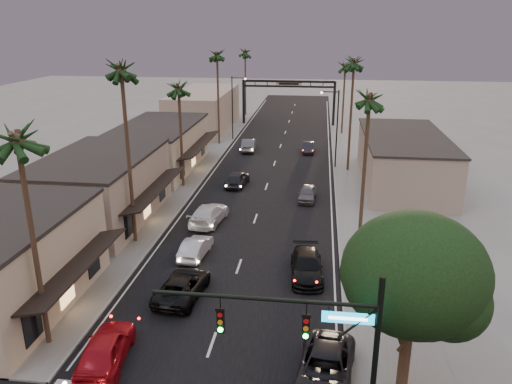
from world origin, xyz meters
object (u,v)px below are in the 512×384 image
(palm_ra, at_px, (370,94))
(palm_far, at_px, (245,50))
(arch, at_px, (289,91))
(curbside_near, at_px, (325,369))
(traffic_signal, at_px, (324,339))
(curbside_black, at_px, (307,266))
(palm_lc, at_px, (178,84))
(palm_rb, at_px, (354,59))
(oncoming_red, at_px, (106,348))
(streetlight_right, at_px, (335,123))
(oncoming_silver, at_px, (196,247))
(corner_tree, at_px, (416,279))
(palm_rc, at_px, (345,63))
(palm_ld, at_px, (217,52))
(palm_la, at_px, (16,132))
(oncoming_pickup, at_px, (182,286))
(streetlight_left, at_px, (234,103))

(palm_ra, relative_size, palm_far, 1.00)
(arch, xyz_separation_m, curbside_near, (5.93, -62.18, -4.75))
(traffic_signal, xyz_separation_m, arch, (-5.69, 66.00, 0.45))
(traffic_signal, xyz_separation_m, curbside_black, (-0.95, 14.18, -4.33))
(arch, bearing_deg, palm_far, 136.05)
(palm_lc, bearing_deg, palm_rb, 24.94)
(palm_rb, xyz_separation_m, curbside_black, (-3.86, -25.82, -11.66))
(palm_ra, relative_size, oncoming_red, 2.61)
(streetlight_right, distance_m, palm_far, 36.85)
(oncoming_silver, bearing_deg, corner_tree, 139.77)
(palm_rc, distance_m, curbside_black, 47.00)
(palm_ld, height_order, palm_ra, palm_ld)
(palm_la, distance_m, oncoming_silver, 16.38)
(curbside_black, bearing_deg, curbside_near, -87.75)
(palm_far, distance_m, curbside_near, 72.40)
(corner_tree, xyz_separation_m, oncoming_red, (-14.37, 0.42, -5.12))
(arch, distance_m, oncoming_silver, 50.15)
(palm_la, xyz_separation_m, palm_far, (0.30, 69.00, 0.00))
(palm_rb, distance_m, curbside_black, 28.59)
(oncoming_pickup, bearing_deg, palm_lc, -69.28)
(traffic_signal, relative_size, palm_lc, 0.70)
(streetlight_left, bearing_deg, corner_tree, -72.03)
(arch, relative_size, streetlight_right, 1.69)
(oncoming_pickup, xyz_separation_m, curbside_near, (8.75, -6.78, 0.05))
(palm_far, bearing_deg, traffic_signal, -79.30)
(corner_tree, distance_m, palm_ld, 51.28)
(corner_tree, height_order, palm_la, palm_la)
(streetlight_left, bearing_deg, oncoming_red, -87.68)
(palm_ld, distance_m, palm_far, 23.02)
(traffic_signal, relative_size, palm_rb, 0.60)
(traffic_signal, xyz_separation_m, palm_ld, (-14.29, 51.00, 7.33))
(oncoming_pickup, bearing_deg, oncoming_silver, -78.75)
(palm_la, relative_size, curbside_near, 2.36)
(traffic_signal, height_order, palm_lc, palm_lc)
(palm_ra, distance_m, palm_rc, 40.01)
(streetlight_right, distance_m, curbside_black, 27.29)
(palm_la, xyz_separation_m, palm_ra, (17.20, 15.00, 0.00))
(palm_ld, bearing_deg, palm_rb, -32.60)
(traffic_signal, height_order, oncoming_silver, traffic_signal)
(oncoming_red, bearing_deg, corner_tree, 171.93)
(streetlight_left, distance_m, palm_ra, 37.87)
(palm_ld, height_order, curbside_black, palm_ld)
(palm_rb, relative_size, oncoming_pickup, 2.71)
(streetlight_left, bearing_deg, palm_lc, -94.37)
(traffic_signal, bearing_deg, oncoming_pickup, 128.73)
(palm_lc, height_order, oncoming_silver, palm_lc)
(arch, distance_m, curbside_black, 52.25)
(oncoming_red, bearing_deg, curbside_black, -139.42)
(oncoming_red, distance_m, oncoming_pickup, 7.05)
(traffic_signal, bearing_deg, palm_far, 100.70)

